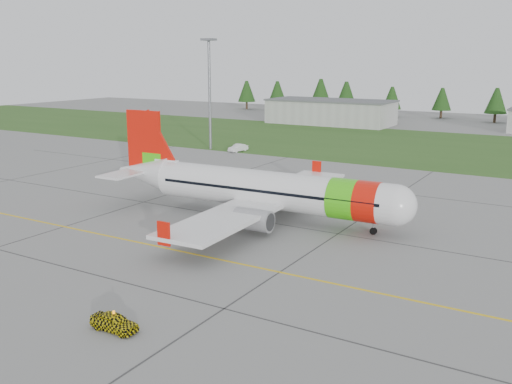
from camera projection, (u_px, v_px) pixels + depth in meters
The scene contains 9 objects.
ground at pixel (116, 281), 43.95m from camera, with size 320.00×320.00×0.00m, color gray.
aircraft at pixel (263, 190), 60.56m from camera, with size 35.94×33.05×10.89m.
follow_me_car at pixel (113, 306), 35.51m from camera, with size 1.34×1.13×3.32m, color yellow.
service_van at pixel (238, 140), 105.06m from camera, with size 1.47×1.39×4.23m, color silver.
grass_strip at pixel (413, 146), 112.59m from camera, with size 320.00×50.00×0.03m, color #30561E.
taxi_guideline at pixel (181, 251), 50.65m from camera, with size 120.00×0.25×0.02m, color gold.
hangar_west at pixel (330, 113), 150.29m from camera, with size 32.00×14.00×6.00m, color #A8A8A3.
floodlight_mast at pixel (210, 96), 106.17m from camera, with size 0.50×0.50×20.00m, color slate.
treeline at pixel (471, 102), 158.34m from camera, with size 160.00×8.00×10.00m, color #1C3F14, non-canonical shape.
Camera 1 is at (30.35, -29.95, 16.63)m, focal length 40.00 mm.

